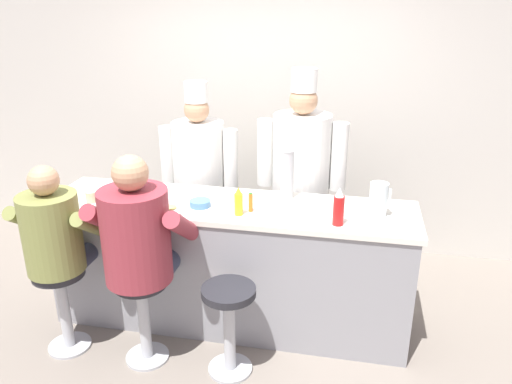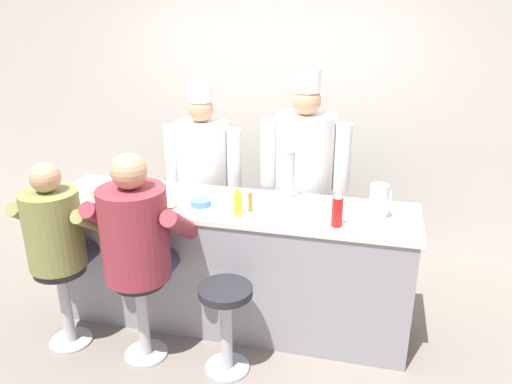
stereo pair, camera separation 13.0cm
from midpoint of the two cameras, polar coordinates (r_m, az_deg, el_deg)
The scene contains 17 objects.
ground_plane at distance 3.80m, azimuth -5.14°, elevation -16.97°, with size 20.00×20.00×0.00m, color slate.
wall_back at distance 4.85m, azimuth 0.43°, elevation 9.30°, with size 10.00×0.06×2.70m.
diner_counter at distance 3.79m, azimuth -3.97°, elevation -8.17°, with size 2.67×0.66×0.97m.
ketchup_bottle_red at distance 3.24m, azimuth 8.29°, elevation -1.80°, with size 0.07×0.07×0.25m.
mustard_bottle_yellow at distance 3.37m, azimuth -3.12°, elevation -1.16°, with size 0.06×0.06×0.20m.
hot_sauce_bottle_orange at distance 3.43m, azimuth -1.71°, elevation -1.21°, with size 0.03×0.03×0.14m.
water_pitcher_clear at distance 3.43m, azimuth 12.77°, elevation -0.85°, with size 0.14×0.12×0.23m.
breakfast_plate at distance 3.51m, azimuth -10.93°, elevation -1.95°, with size 0.23×0.23×0.05m.
cereal_bowl at distance 3.55m, azimuth -7.45°, elevation -1.30°, with size 0.15×0.15×0.05m.
coffee_mug_blue at distance 3.83m, azimuth -15.81°, elevation 0.11°, with size 0.12×0.08×0.09m.
coffee_mug_tan at distance 3.81m, azimuth -19.22°, elevation -0.53°, with size 0.12×0.08×0.08m.
cup_stack_steel at distance 3.63m, azimuth 2.54°, elevation 2.06°, with size 0.11×0.11×0.37m.
diner_seated_olive at distance 3.62m, azimuth -22.88°, elevation -4.90°, with size 0.58×0.57×1.37m.
diner_seated_maroon at distance 3.32m, azimuth -14.32°, elevation -5.28°, with size 0.66×0.65×1.48m.
empty_stool_round at distance 3.33m, azimuth -4.25°, elevation -13.97°, with size 0.35×0.35×0.64m.
cook_in_whites_near at distance 4.28m, azimuth -7.36°, elevation 2.02°, with size 0.68×0.43×1.73m.
cook_in_whites_far at distance 4.08m, azimuth 4.25°, elevation 2.17°, with size 0.73×0.47×1.86m.
Camera 1 is at (0.85, -2.87, 2.33)m, focal length 35.00 mm.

